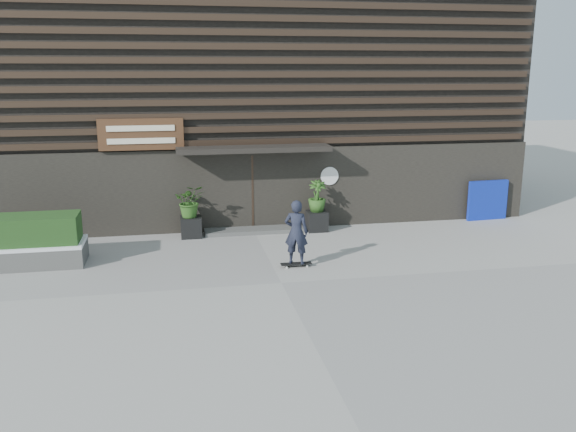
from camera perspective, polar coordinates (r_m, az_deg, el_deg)
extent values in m
plane|color=#9B9893|center=(14.11, -0.63, -6.31)|extent=(80.00, 80.00, 0.00)
cube|color=#494946|center=(18.43, -3.18, -1.32)|extent=(3.00, 0.80, 0.12)
cube|color=black|center=(18.03, -9.10, -1.03)|extent=(0.60, 0.60, 0.60)
imported|color=#2D591E|center=(17.85, -9.19, 1.40)|extent=(0.86, 0.75, 0.96)
cube|color=black|center=(18.52, 2.73, -0.47)|extent=(0.60, 0.60, 0.60)
imported|color=#2D591E|center=(18.34, 2.75, 1.89)|extent=(0.54, 0.54, 0.96)
cube|color=#464644|center=(16.70, -24.46, -3.48)|extent=(3.50, 1.20, 0.50)
cube|color=white|center=(16.62, -24.56, -2.53)|extent=(3.50, 1.20, 0.08)
cube|color=#1A3A15|center=(16.53, -24.69, -1.23)|extent=(3.30, 1.00, 0.70)
cube|color=#0C209F|center=(20.82, 18.26, 1.42)|extent=(1.39, 0.22, 1.30)
cube|color=black|center=(23.18, -5.16, 11.59)|extent=(18.00, 10.00, 8.00)
cube|color=black|center=(18.49, -3.37, 2.51)|extent=(18.00, 0.12, 2.50)
cube|color=#38281E|center=(18.21, -3.41, 6.96)|extent=(17.60, 0.08, 0.18)
cube|color=#38281E|center=(18.16, -3.43, 8.19)|extent=(17.60, 0.08, 0.18)
cube|color=#38281E|center=(18.13, -3.45, 9.42)|extent=(17.60, 0.08, 0.18)
cube|color=#38281E|center=(18.11, -3.46, 10.66)|extent=(17.60, 0.08, 0.18)
cube|color=#38281E|center=(18.09, -3.48, 11.90)|extent=(17.60, 0.08, 0.18)
cube|color=#38281E|center=(18.08, -3.50, 13.14)|extent=(17.60, 0.08, 0.18)
cube|color=#38281E|center=(18.08, -3.52, 14.38)|extent=(17.60, 0.08, 0.18)
cube|color=#38281E|center=(18.09, -3.54, 15.63)|extent=(17.60, 0.08, 0.18)
cube|color=#38281E|center=(18.11, -3.56, 16.87)|extent=(17.60, 0.08, 0.18)
cube|color=#38281E|center=(18.14, -3.58, 18.10)|extent=(17.60, 0.08, 0.18)
cube|color=#38281E|center=(18.17, -3.60, 19.34)|extent=(17.60, 0.08, 0.18)
cube|color=black|center=(17.85, -3.24, 6.34)|extent=(4.50, 1.00, 0.15)
cube|color=black|center=(18.66, -3.43, 2.30)|extent=(2.40, 0.30, 2.30)
cube|color=#38281E|center=(18.49, -3.36, 2.20)|extent=(0.06, 0.10, 2.30)
cube|color=#472B19|center=(17.96, -13.65, 7.47)|extent=(2.40, 0.10, 0.90)
cube|color=beige|center=(17.87, -13.69, 8.02)|extent=(1.90, 0.02, 0.16)
cube|color=beige|center=(17.91, -13.63, 6.88)|extent=(1.90, 0.02, 0.16)
cylinder|color=white|center=(18.81, 3.93, 3.78)|extent=(0.56, 0.03, 0.56)
cube|color=black|center=(15.19, 0.77, -4.50)|extent=(0.78, 0.20, 0.02)
cylinder|color=beige|center=(15.07, -0.12, -4.88)|extent=(0.06, 0.03, 0.06)
cylinder|color=#ABABA6|center=(15.26, -0.26, -4.64)|extent=(0.06, 0.03, 0.06)
cylinder|color=#A9A8A4|center=(15.17, 1.81, -4.76)|extent=(0.06, 0.03, 0.06)
cylinder|color=beige|center=(15.35, 1.65, -4.53)|extent=(0.06, 0.03, 0.06)
imported|color=black|center=(14.96, 0.78, -1.52)|extent=(0.69, 0.58, 1.62)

